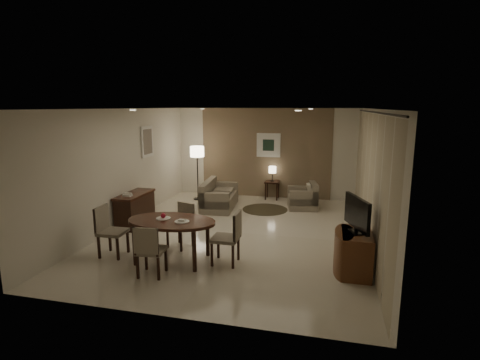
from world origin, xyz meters
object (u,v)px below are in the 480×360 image
(side_table, at_px, (272,190))
(tv_cabinet, at_px, (356,253))
(dining_table, at_px, (172,240))
(chair_far, at_px, (180,226))
(chair_left, at_px, (113,231))
(sofa, at_px, (220,194))
(console_desk, at_px, (135,209))
(chair_right, at_px, (225,238))
(floor_lamp, at_px, (198,173))
(armchair, at_px, (303,196))
(chair_near, at_px, (151,250))

(side_table, bearing_deg, tv_cabinet, -65.73)
(dining_table, xyz_separation_m, side_table, (1.05, 4.98, -0.11))
(dining_table, xyz_separation_m, chair_far, (-0.12, 0.64, 0.05))
(dining_table, bearing_deg, side_table, 78.06)
(chair_left, height_order, sofa, chair_left)
(console_desk, relative_size, chair_right, 1.27)
(dining_table, height_order, side_table, dining_table)
(console_desk, distance_m, floor_lamp, 2.77)
(chair_far, relative_size, chair_right, 0.91)
(tv_cabinet, distance_m, armchair, 4.05)
(chair_near, distance_m, floor_lamp, 5.17)
(side_table, bearing_deg, chair_far, -105.09)
(chair_near, xyz_separation_m, chair_left, (-1.08, 0.59, 0.03))
(floor_lamp, bearing_deg, sofa, -40.33)
(chair_far, bearing_deg, tv_cabinet, 11.45)
(chair_right, distance_m, side_table, 4.89)
(tv_cabinet, distance_m, side_table, 5.20)
(chair_near, bearing_deg, sofa, -93.21)
(chair_near, relative_size, chair_far, 1.01)
(tv_cabinet, height_order, side_table, tv_cabinet)
(chair_far, bearing_deg, floor_lamp, 122.94)
(chair_left, relative_size, sofa, 0.59)
(chair_near, distance_m, side_table, 5.74)
(sofa, bearing_deg, chair_left, 160.11)
(chair_far, height_order, chair_right, chair_right)
(sofa, bearing_deg, chair_near, 176.22)
(sofa, bearing_deg, chair_right, -167.11)
(armchair, height_order, floor_lamp, floor_lamp)
(chair_near, bearing_deg, armchair, -118.61)
(tv_cabinet, bearing_deg, chair_far, 173.17)
(chair_far, relative_size, floor_lamp, 0.54)
(armchair, xyz_separation_m, floor_lamp, (-3.13, 0.29, 0.44))
(dining_table, height_order, armchair, dining_table)
(chair_right, relative_size, armchair, 1.19)
(chair_far, bearing_deg, chair_near, -70.24)
(chair_near, distance_m, chair_far, 1.28)
(chair_left, height_order, side_table, chair_left)
(chair_right, distance_m, armchair, 4.16)
(chair_near, xyz_separation_m, chair_far, (-0.03, 1.28, -0.01))
(console_desk, distance_m, armchair, 4.42)
(console_desk, relative_size, sofa, 0.76)
(armchair, relative_size, side_table, 1.48)
(console_desk, height_order, sofa, console_desk)
(chair_near, height_order, chair_left, chair_left)
(chair_near, xyz_separation_m, sofa, (-0.11, 4.28, -0.07))
(tv_cabinet, distance_m, chair_left, 4.36)
(chair_far, xyz_separation_m, floor_lamp, (-0.99, 3.77, 0.37))
(console_desk, height_order, chair_left, chair_left)
(sofa, relative_size, floor_lamp, 0.99)
(console_desk, relative_size, tv_cabinet, 1.33)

